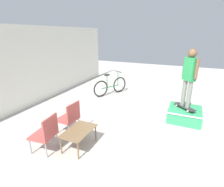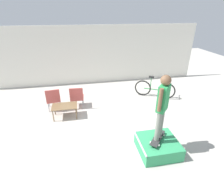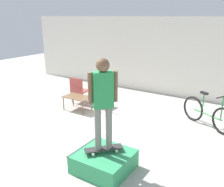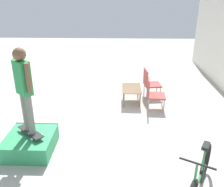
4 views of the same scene
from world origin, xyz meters
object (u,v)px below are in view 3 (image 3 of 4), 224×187
Objects in this scene: patio_chair_right at (99,93)px; bicycle at (208,114)px; coffee_table at (77,98)px; patio_chair_left at (79,89)px; skate_ramp_box at (104,161)px; person_skater at (103,97)px; skateboard_on_ramp at (104,149)px.

patio_chair_right is 3.50m from bicycle.
coffee_table is 0.56× the size of bicycle.
patio_chair_left is at bearing 3.15° from patio_chair_right.
skate_ramp_box is 0.67× the size of bicycle.
person_skater is at bearing 128.02° from skate_ramp_box.
patio_chair_left reaches higher than coffee_table.
person_skater is at bearing -83.18° from bicycle.
skate_ramp_box is 1.53× the size of skateboard_on_ramp.
person_skater is 4.36m from patio_chair_left.
bicycle reaches higher than coffee_table.
patio_chair_left is 1.00× the size of patio_chair_right.
person_skater reaches higher than coffee_table.
patio_chair_right is at bearing 126.82° from skate_ramp_box.
skate_ramp_box is 1.37m from person_skater.
person_skater reaches higher than patio_chair_right.
coffee_table is at bearing 90.49° from skateboard_on_ramp.
bicycle reaches higher than skateboard_on_ramp.
skate_ramp_box is at bearing -98.10° from person_skater.
person_skater is 2.01× the size of coffee_table.
patio_chair_left is (-3.10, 2.93, 0.32)m from skate_ramp_box.
patio_chair_right is at bearing 173.17° from patio_chair_left.
coffee_table is at bearing 138.75° from skate_ramp_box.
skateboard_on_ramp is 0.79× the size of coffee_table.
skateboard_on_ramp is at bearing 129.99° from patio_chair_right.
coffee_table is (-2.63, 2.29, -1.14)m from person_skater.
coffee_table is 4.05m from bicycle.
skateboard_on_ramp is at bearing -41.14° from coffee_table.
skate_ramp_box is 3.53m from coffee_table.
skateboard_on_ramp is 0.77× the size of patio_chair_right.
coffee_table reaches higher than skate_ramp_box.
patio_chair_right is at bearing 78.43° from skateboard_on_ramp.
patio_chair_right is at bearing 80.68° from person_skater.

